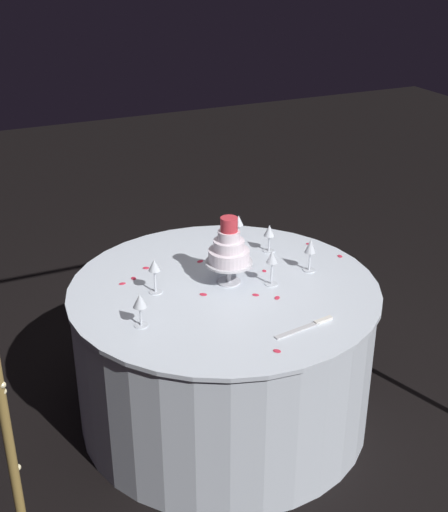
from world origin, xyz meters
The scene contains 24 objects.
ground_plane centered at (0.00, 0.00, 0.00)m, with size 12.00×12.00×0.00m, color black.
decorative_arch centered at (0.00, 0.53, 1.52)m, with size 2.18×0.05×2.32m.
main_table centered at (0.00, 0.00, 0.36)m, with size 1.44×1.44×0.73m.
tiered_cake centered at (-0.04, -0.03, 0.89)m, with size 0.22×0.22×0.33m.
wine_glass_0 centered at (-0.29, -0.45, 0.82)m, with size 0.06×0.06×0.14m.
wine_glass_1 centered at (-0.44, 0.02, 0.85)m, with size 0.06×0.06×0.16m.
wine_glass_2 centered at (0.31, -0.08, 0.85)m, with size 0.06×0.06×0.17m.
wine_glass_3 centered at (0.46, 0.17, 0.84)m, with size 0.06×0.06×0.15m.
wine_glass_4 centered at (-0.21, 0.07, 0.86)m, with size 0.06×0.06×0.17m.
wine_glass_5 centered at (-0.37, -0.25, 0.83)m, with size 0.06×0.06×0.15m.
cake_knife centered at (-0.17, 0.47, 0.73)m, with size 0.30×0.07×0.01m.
rose_petal_0 centered at (-0.24, -0.06, 0.73)m, with size 0.03×0.02×0.00m, color #E02D47.
rose_petal_1 centered at (-0.09, 0.14, 0.73)m, with size 0.03×0.02×0.00m, color #E02D47.
rose_petal_2 centered at (-0.26, -0.42, 0.73)m, with size 0.03×0.02×0.00m, color #E02D47.
rose_petal_3 centered at (0.12, 0.03, 0.73)m, with size 0.04×0.03×0.00m, color #E02D47.
rose_petal_4 centered at (-0.19, -0.12, 0.73)m, with size 0.03×0.02×0.00m, color #E02D47.
rose_petal_5 centered at (-0.66, -0.05, 0.73)m, with size 0.03×0.02×0.00m, color #E02D47.
rose_petal_6 centered at (0.04, 0.58, 0.73)m, with size 0.03×0.02×0.00m, color #E02D47.
rose_petal_7 centered at (0.00, -0.28, 0.73)m, with size 0.03×0.02×0.00m, color #E02D47.
rose_petal_8 centered at (-0.17, 0.20, 0.73)m, with size 0.03×0.02×0.00m, color #E02D47.
rose_petal_9 centered at (0.36, -0.25, 0.73)m, with size 0.03×0.02×0.00m, color #E02D47.
rose_petal_10 centered at (-0.60, -0.24, 0.73)m, with size 0.03×0.02×0.00m, color #E02D47.
rose_petal_11 centered at (0.42, -0.22, 0.73)m, with size 0.03×0.02×0.00m, color #E02D47.
rose_petal_12 centered at (0.27, -0.33, 0.73)m, with size 0.03×0.02×0.00m, color #E02D47.
Camera 1 is at (1.16, 2.54, 2.22)m, focal length 48.16 mm.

